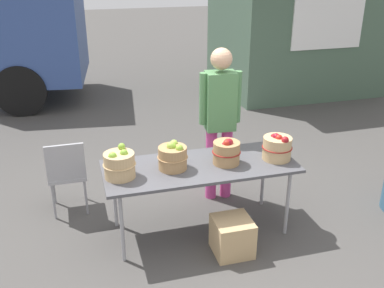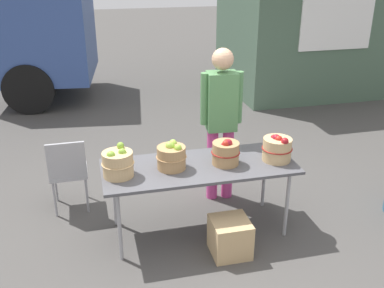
{
  "view_description": "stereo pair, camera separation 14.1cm",
  "coord_description": "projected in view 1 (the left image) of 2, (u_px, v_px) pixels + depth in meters",
  "views": [
    {
      "loc": [
        -1.13,
        -3.76,
        2.67
      ],
      "look_at": [
        0.0,
        0.3,
        0.85
      ],
      "focal_mm": 41.56,
      "sensor_mm": 36.0,
      "label": 1
    },
    {
      "loc": [
        -0.99,
        -3.79,
        2.67
      ],
      "look_at": [
        0.0,
        0.3,
        0.85
      ],
      "focal_mm": 41.56,
      "sensor_mm": 36.0,
      "label": 2
    }
  ],
  "objects": [
    {
      "name": "market_table",
      "position": [
        200.0,
        169.0,
        4.38
      ],
      "size": [
        1.9,
        0.76,
        0.75
      ],
      "color": "#4C4C51",
      "rests_on": "ground"
    },
    {
      "name": "apple_basket_red_1",
      "position": [
        277.0,
        147.0,
        4.45
      ],
      "size": [
        0.31,
        0.31,
        0.28
      ],
      "color": "tan",
      "rests_on": "market_table"
    },
    {
      "name": "folding_chair",
      "position": [
        67.0,
        171.0,
        4.78
      ],
      "size": [
        0.4,
        0.4,
        0.86
      ],
      "rotation": [
        0.0,
        0.0,
        3.15
      ],
      "color": "#99999E",
      "rests_on": "ground"
    },
    {
      "name": "apple_basket_green_0",
      "position": [
        120.0,
        164.0,
        4.08
      ],
      "size": [
        0.31,
        0.31,
        0.29
      ],
      "color": "tan",
      "rests_on": "market_table"
    },
    {
      "name": "apple_basket_red_0",
      "position": [
        226.0,
        152.0,
        4.35
      ],
      "size": [
        0.28,
        0.28,
        0.27
      ],
      "color": "#A87F51",
      "rests_on": "market_table"
    },
    {
      "name": "apple_basket_green_1",
      "position": [
        173.0,
        157.0,
        4.25
      ],
      "size": [
        0.3,
        0.3,
        0.28
      ],
      "color": "#A87F51",
      "rests_on": "market_table"
    },
    {
      "name": "vendor_adult",
      "position": [
        220.0,
        114.0,
        4.89
      ],
      "size": [
        0.46,
        0.26,
        1.76
      ],
      "rotation": [
        0.0,
        0.0,
        3.06
      ],
      "color": "#CC3F8C",
      "rests_on": "ground"
    },
    {
      "name": "produce_crate",
      "position": [
        232.0,
        236.0,
        4.24
      ],
      "size": [
        0.36,
        0.36,
        0.36
      ],
      "primitive_type": "cube",
      "color": "tan",
      "rests_on": "ground"
    },
    {
      "name": "food_kiosk",
      "position": [
        296.0,
        21.0,
        9.04
      ],
      "size": [
        3.53,
        2.93,
        2.74
      ],
      "rotation": [
        0.0,
        0.0,
        0.01
      ],
      "color": "#47604C",
      "rests_on": "ground"
    },
    {
      "name": "ground_plane",
      "position": [
        200.0,
        229.0,
        4.66
      ],
      "size": [
        40.0,
        40.0,
        0.0
      ],
      "primitive_type": "plane",
      "color": "#474442"
    }
  ]
}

